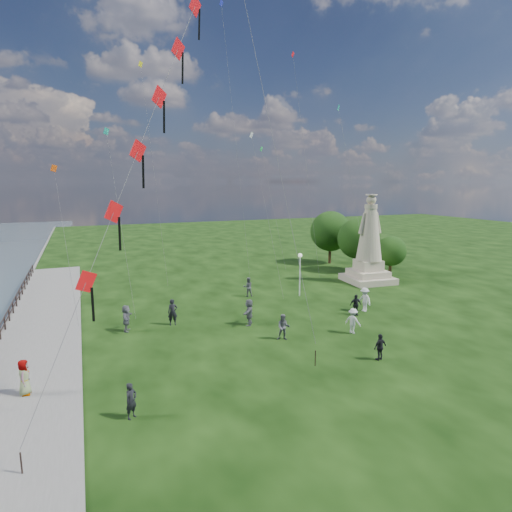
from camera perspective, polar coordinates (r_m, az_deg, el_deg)
name	(u,v)px	position (r m, az deg, el deg)	size (l,w,h in m)	color
waterfront	(8,370)	(27.68, -30.14, -13.06)	(200.00, 200.00, 1.51)	#364651
statue	(369,250)	(44.59, 14.84, 0.84)	(4.67, 4.67, 8.87)	tan
lamppost	(300,265)	(38.01, 5.89, -1.25)	(0.36, 0.36, 3.88)	silver
tree_row	(348,236)	(51.55, 12.22, 2.57)	(6.59, 12.52, 6.53)	#382314
person_0	(131,401)	(20.14, -16.31, -18.04)	(0.58, 0.38, 1.60)	black
person_1	(284,327)	(27.97, 3.69, -9.45)	(0.83, 0.51, 1.71)	#595960
person_2	(353,321)	(29.82, 12.80, -8.42)	(1.11, 0.57, 1.72)	silver
person_3	(380,347)	(25.96, 16.22, -11.58)	(0.91, 0.47, 1.56)	black
person_5	(126,318)	(30.74, -16.91, -7.93)	(1.71, 0.74, 1.84)	#595960
person_6	(173,312)	(31.23, -11.05, -7.36)	(0.69, 0.45, 1.88)	black
person_7	(248,287)	(38.13, -1.08, -4.14)	(0.84, 0.52, 1.73)	#595960
person_8	(365,300)	(34.86, 14.27, -5.65)	(1.23, 0.63, 1.90)	silver
person_9	(356,305)	(33.75, 13.14, -6.36)	(0.95, 0.49, 1.62)	black
person_10	(24,379)	(23.76, -28.50, -14.24)	(0.85, 0.52, 1.73)	#595960
person_11	(249,312)	(30.66, -0.92, -7.49)	(1.76, 0.76, 1.89)	#595960
red_kite_train	(147,132)	(21.39, -14.29, 15.76)	(9.40, 9.35, 19.98)	black
small_kites	(227,136)	(42.79, -3.88, 15.64)	(28.53, 16.86, 27.06)	teal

